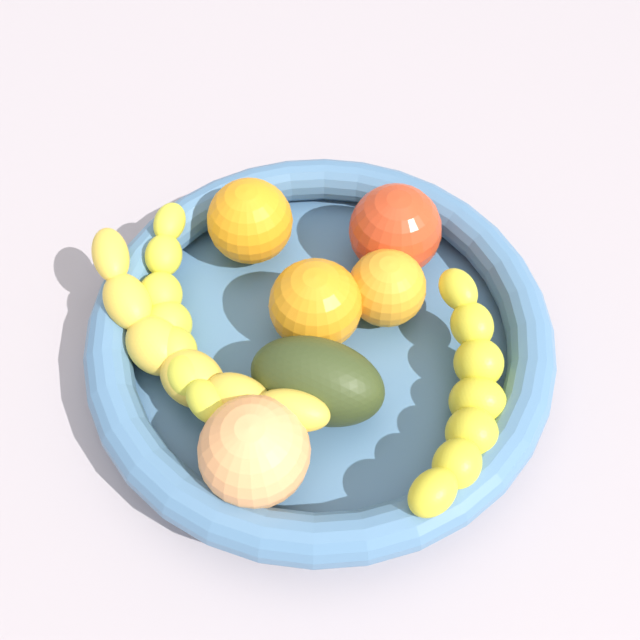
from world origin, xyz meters
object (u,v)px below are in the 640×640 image
at_px(orange_mid_right, 387,288).
at_px(peach_blush, 254,451).
at_px(banana_draped_right, 181,350).
at_px(tomato_red, 395,230).
at_px(fruit_bowl, 320,336).
at_px(orange_front, 316,305).
at_px(avocado_dark, 317,381).
at_px(banana_draped_left, 173,316).
at_px(orange_mid_left, 250,221).
at_px(banana_arching_top, 468,394).

distance_m(orange_mid_right, peach_blush, 0.16).
xyz_separation_m(banana_draped_right, orange_mid_right, (-0.08, 0.13, -0.00)).
bearing_deg(tomato_red, fruit_bowl, -23.44).
bearing_deg(orange_front, tomato_red, 150.99).
bearing_deg(orange_mid_right, avocado_dark, -20.61).
xyz_separation_m(fruit_bowl, banana_draped_left, (0.02, -0.10, 0.02)).
xyz_separation_m(banana_draped_right, avocado_dark, (0.00, 0.10, -0.00)).
relative_size(banana_draped_right, tomato_red, 2.95).
bearing_deg(banana_draped_left, avocado_dark, 75.09).
bearing_deg(peach_blush, orange_mid_left, -163.32).
relative_size(banana_arching_top, orange_front, 2.91).
distance_m(fruit_bowl, banana_draped_right, 0.10).
distance_m(banana_draped_right, orange_mid_left, 0.12).
bearing_deg(banana_draped_left, banana_arching_top, 85.32).
bearing_deg(peach_blush, orange_mid_right, 158.17).
relative_size(banana_arching_top, tomato_red, 2.75).
distance_m(banana_arching_top, orange_mid_left, 0.21).
height_order(fruit_bowl, tomato_red, tomato_red).
relative_size(orange_mid_left, avocado_dark, 0.72).
xyz_separation_m(orange_front, avocado_dark, (0.06, 0.01, -0.00)).
distance_m(orange_mid_right, tomato_red, 0.05).
xyz_separation_m(banana_draped_left, banana_arching_top, (0.02, 0.21, 0.00)).
bearing_deg(peach_blush, tomato_red, 164.08).
height_order(banana_draped_left, orange_front, orange_front).
xyz_separation_m(fruit_bowl, orange_front, (-0.01, -0.01, 0.02)).
bearing_deg(orange_mid_left, banana_arching_top, 58.60).
xyz_separation_m(banana_draped_left, avocado_dark, (0.03, 0.11, 0.00)).
xyz_separation_m(banana_draped_left, orange_mid_left, (-0.09, 0.03, 0.01)).
relative_size(orange_front, orange_mid_left, 1.01).
relative_size(banana_draped_left, orange_front, 2.65).
height_order(orange_mid_left, peach_blush, peach_blush).
bearing_deg(banana_arching_top, tomato_red, -150.65).
bearing_deg(banana_draped_right, orange_mid_left, 172.88).
xyz_separation_m(banana_arching_top, orange_mid_left, (-0.11, -0.18, 0.00)).
xyz_separation_m(orange_front, orange_mid_left, (-0.07, -0.07, -0.00)).
xyz_separation_m(peach_blush, avocado_dark, (-0.06, 0.03, -0.01)).
distance_m(orange_front, orange_mid_right, 0.06).
height_order(orange_front, peach_blush, peach_blush).
height_order(orange_mid_right, avocado_dark, avocado_dark).
height_order(orange_mid_right, peach_blush, peach_blush).
bearing_deg(peach_blush, avocado_dark, 156.46).
relative_size(banana_arching_top, peach_blush, 2.76).
height_order(fruit_bowl, orange_mid_left, orange_mid_left).
relative_size(orange_mid_right, peach_blush, 0.82).
xyz_separation_m(fruit_bowl, orange_mid_right, (-0.04, 0.04, 0.02)).
bearing_deg(avocado_dark, peach_blush, -23.54).
xyz_separation_m(orange_mid_left, avocado_dark, (0.12, 0.08, -0.00)).
bearing_deg(orange_front, banana_arching_top, 68.64).
xyz_separation_m(tomato_red, avocado_dark, (0.14, -0.03, -0.01)).
height_order(banana_draped_left, avocado_dark, avocado_dark).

